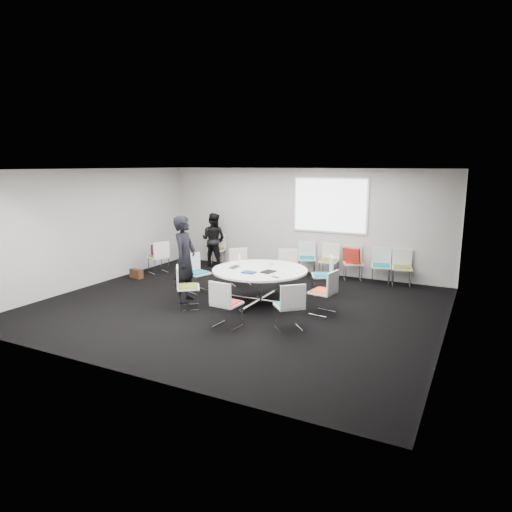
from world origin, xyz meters
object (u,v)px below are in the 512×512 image
at_px(chair_back_b, 329,267).
at_px(laptop, 236,267).
at_px(chair_ring_g, 227,313).
at_px(cup, 271,264).
at_px(chair_ring_h, 289,315).
at_px(chair_person_back, 217,255).
at_px(chair_ring_c, 288,275).
at_px(brown_bag, 136,274).
at_px(chair_back_d, 381,273).
at_px(person_main, 185,259).
at_px(conference_table, 260,279).
at_px(chair_ring_b, 322,283).
at_px(chair_back_a, 307,265).
at_px(chair_ring_e, 198,280).
at_px(chair_back_e, 402,275).
at_px(chair_ring_a, 323,300).
at_px(chair_ring_f, 188,295).
at_px(chair_ring_d, 241,274).
at_px(chair_back_c, 353,270).
at_px(person_back, 213,240).
at_px(chair_spare_left, 159,263).

height_order(chair_back_b, laptop, chair_back_b).
height_order(chair_ring_g, cup, chair_ring_g).
distance_m(chair_ring_h, chair_person_back, 5.67).
height_order(chair_ring_c, brown_bag, chair_ring_c).
height_order(chair_back_d, brown_bag, chair_back_d).
bearing_deg(person_main, conference_table, -78.95).
height_order(conference_table, chair_back_b, chair_back_b).
bearing_deg(cup, conference_table, -102.76).
xyz_separation_m(chair_ring_b, chair_back_a, (-0.98, 1.60, 0.00)).
xyz_separation_m(conference_table, chair_ring_e, (-1.65, 0.09, -0.24)).
height_order(chair_back_e, person_main, person_main).
distance_m(chair_ring_a, chair_ring_c, 2.17).
height_order(chair_ring_f, cup, chair_ring_f).
height_order(chair_ring_c, person_main, person_main).
xyz_separation_m(chair_ring_a, chair_ring_d, (-2.50, 1.20, 0.00)).
bearing_deg(chair_ring_b, person_main, 100.00).
height_order(chair_ring_h, chair_back_a, same).
height_order(chair_ring_f, chair_ring_g, same).
height_order(laptop, cup, cup).
bearing_deg(chair_ring_c, chair_ring_a, 109.08).
bearing_deg(chair_back_c, chair_ring_f, 35.41).
relative_size(conference_table, chair_back_e, 2.28).
height_order(chair_ring_c, chair_ring_e, same).
xyz_separation_m(chair_ring_a, chair_back_d, (0.51, 2.86, 0.00)).
bearing_deg(chair_ring_g, chair_ring_b, 77.06).
distance_m(chair_ring_g, chair_person_back, 5.30).
bearing_deg(chair_ring_e, chair_back_e, 141.34).
bearing_deg(chair_back_c, chair_ring_e, 20.37).
distance_m(chair_back_c, chair_back_e, 1.20).
distance_m(chair_back_a, chair_back_b, 0.61).
height_order(chair_ring_a, chair_ring_b, same).
bearing_deg(chair_ring_a, person_back, 65.81).
distance_m(chair_ring_e, chair_back_e, 4.91).
height_order(chair_ring_e, chair_person_back, same).
bearing_deg(conference_table, chair_ring_g, -85.07).
xyz_separation_m(chair_back_d, person_main, (-3.44, -3.36, 0.65)).
distance_m(chair_back_d, brown_bag, 6.21).
height_order(chair_ring_d, laptop, chair_ring_d).
bearing_deg(chair_back_d, chair_ring_d, 16.48).
distance_m(chair_ring_b, chair_person_back, 4.12).
bearing_deg(chair_ring_e, chair_ring_f, 42.96).
xyz_separation_m(chair_back_b, person_main, (-2.10, -3.37, 0.65)).
relative_size(chair_ring_d, chair_ring_g, 1.00).
bearing_deg(chair_ring_g, chair_ring_e, 140.29).
bearing_deg(chair_back_b, brown_bag, 22.98).
xyz_separation_m(chair_ring_c, chair_ring_h, (1.20, -2.75, 0.00)).
bearing_deg(chair_spare_left, chair_ring_a, -80.09).
height_order(chair_ring_c, chair_back_c, same).
bearing_deg(person_main, chair_ring_g, -133.43).
bearing_deg(chair_back_c, chair_ring_c, 22.88).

